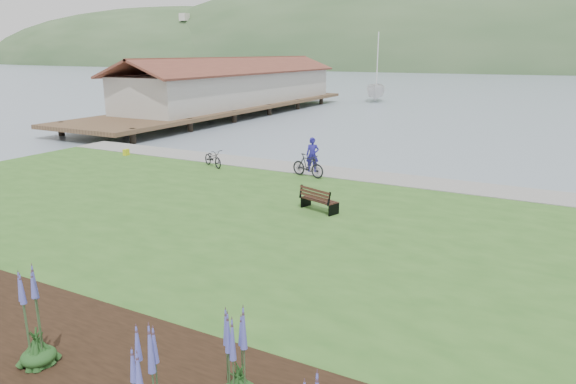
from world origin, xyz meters
name	(u,v)px	position (x,y,z in m)	size (l,w,h in m)	color
ground	(274,224)	(0.00, 0.00, 0.00)	(600.00, 600.00, 0.00)	slate
lawn	(243,236)	(0.00, -2.00, 0.20)	(34.00, 20.00, 0.40)	#305E21
shoreline_path	(347,174)	(0.00, 6.90, 0.42)	(34.00, 2.20, 0.03)	gray
pier_pavilion	(235,86)	(-20.00, 27.52, 2.64)	(8.00, 36.00, 5.40)	#4C3826
park_bench	(318,199)	(1.22, 1.00, 0.84)	(1.55, 1.03, 0.89)	black
person	(313,152)	(-1.60, 6.45, 1.37)	(0.70, 0.48, 1.93)	navy
bicycle_a	(213,158)	(-6.44, 5.22, 0.83)	(1.65, 0.58, 0.87)	black
bicycle_b	(308,165)	(-1.38, 5.53, 0.92)	(1.73, 0.50, 1.04)	black
sailboat	(376,101)	(-12.03, 46.32, 0.00)	(9.87, 10.05, 26.02)	silver
pannier	(126,152)	(-12.39, 5.33, 0.57)	(0.20, 0.32, 0.34)	#C9CB17
echium_1	(238,360)	(4.50, -9.04, 1.21)	(0.62, 0.62, 1.83)	#173C16
echium_4	(33,317)	(0.73, -9.86, 1.37)	(0.62, 0.62, 2.27)	#173C16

